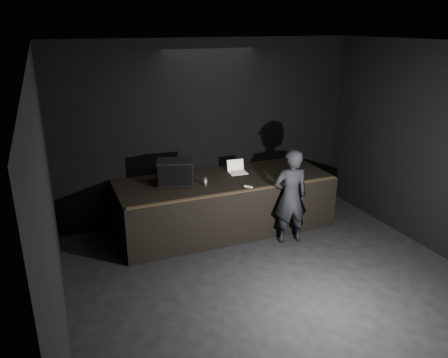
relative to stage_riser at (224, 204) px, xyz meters
name	(u,v)px	position (x,y,z in m)	size (l,w,h in m)	color
ground	(299,307)	(0.00, -2.73, -0.50)	(7.00, 7.00, 0.00)	black
room_walls	(308,170)	(0.00, -2.73, 1.52)	(6.10, 7.10, 3.52)	black
stage_riser	(224,204)	(0.00, 0.00, 0.00)	(4.00, 1.50, 1.00)	black
riser_lip	(240,191)	(0.00, -0.71, 0.51)	(3.92, 0.10, 0.01)	brown
stage_monitor	(175,172)	(-0.91, 0.13, 0.71)	(0.75, 0.64, 0.43)	black
cable	(161,179)	(-1.11, 0.40, 0.51)	(0.02, 0.02, 0.81)	black
laptop	(237,169)	(0.37, 0.26, 0.56)	(0.36, 0.32, 0.23)	white
beer_can	(205,181)	(-0.45, -0.18, 0.58)	(0.06, 0.06, 0.15)	silver
plastic_cup	(203,181)	(-0.44, -0.08, 0.55)	(0.08, 0.08, 0.11)	white
wii_remote	(248,187)	(0.22, -0.58, 0.51)	(0.04, 0.16, 0.03)	silver
person	(291,197)	(0.87, -0.95, 0.36)	(0.63, 0.41, 1.73)	black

